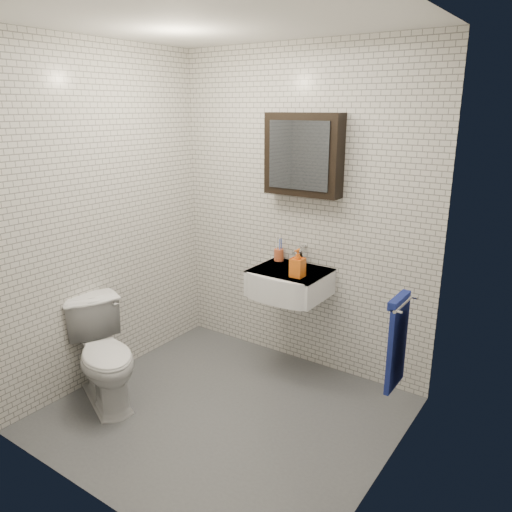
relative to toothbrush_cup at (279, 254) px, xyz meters
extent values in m
cube|color=#4D5055|center=(0.15, -0.93, -0.90)|extent=(2.20, 2.00, 0.01)
cube|color=silver|center=(0.15, 0.07, 0.35)|extent=(2.20, 0.02, 2.50)
cube|color=silver|center=(0.15, -1.93, 0.35)|extent=(2.20, 0.02, 2.50)
cube|color=silver|center=(-0.95, -0.93, 0.35)|extent=(0.02, 2.00, 2.50)
cube|color=silver|center=(1.25, -0.93, 0.35)|extent=(0.02, 2.00, 2.50)
cube|color=white|center=(0.15, -0.93, 1.60)|extent=(2.20, 2.00, 0.02)
cube|color=white|center=(0.20, -0.16, -0.15)|extent=(0.55, 0.45, 0.20)
cylinder|color=silver|center=(0.20, -0.14, -0.06)|extent=(0.31, 0.31, 0.02)
cylinder|color=silver|center=(0.20, -0.14, -0.06)|extent=(0.04, 0.04, 0.01)
cube|color=white|center=(0.20, -0.16, -0.06)|extent=(0.55, 0.45, 0.01)
cylinder|color=silver|center=(0.20, 0.01, -0.02)|extent=(0.06, 0.06, 0.06)
cylinder|color=silver|center=(0.20, 0.01, 0.04)|extent=(0.03, 0.03, 0.08)
cylinder|color=silver|center=(0.20, -0.05, 0.07)|extent=(0.02, 0.12, 0.02)
cube|color=silver|center=(0.20, 0.04, 0.09)|extent=(0.02, 0.09, 0.01)
cube|color=black|center=(0.20, 0.00, 0.80)|extent=(0.60, 0.14, 0.60)
cube|color=#3F444C|center=(0.20, -0.08, 0.80)|extent=(0.49, 0.01, 0.49)
cylinder|color=silver|center=(1.21, -0.58, 0.05)|extent=(0.02, 0.30, 0.02)
cylinder|color=silver|center=(1.23, -0.45, 0.05)|extent=(0.04, 0.02, 0.02)
cylinder|color=silver|center=(1.23, -0.71, 0.05)|extent=(0.04, 0.02, 0.02)
cube|color=navy|center=(1.20, -0.58, -0.22)|extent=(0.03, 0.26, 0.54)
cube|color=navy|center=(1.19, -0.58, 0.06)|extent=(0.05, 0.26, 0.05)
cylinder|color=#C75931|center=(0.00, 0.00, -0.01)|extent=(0.09, 0.09, 0.10)
cylinder|color=white|center=(-0.01, -0.01, 0.06)|extent=(0.02, 0.03, 0.18)
cylinder|color=#3E5CC7|center=(0.01, -0.01, 0.05)|extent=(0.01, 0.02, 0.16)
cylinder|color=white|center=(0.00, 0.01, 0.06)|extent=(0.02, 0.04, 0.19)
cylinder|color=#3E5CC7|center=(0.02, 0.01, 0.05)|extent=(0.02, 0.04, 0.17)
imported|color=orange|center=(0.33, -0.26, 0.05)|extent=(0.10, 0.10, 0.21)
imported|color=white|center=(-0.65, -1.27, -0.54)|extent=(0.81, 0.66, 0.72)
camera|label=1|loc=(2.03, -3.26, 1.13)|focal=35.00mm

